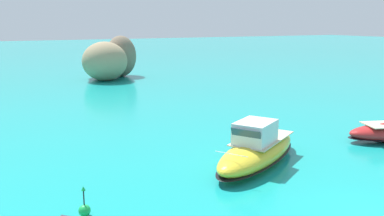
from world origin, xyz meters
TOP-DOWN VIEW (x-y plane):
  - islet_small at (2.83, 52.27)m, footprint 12.30×12.30m
  - motorboat_yellow at (-0.19, 8.65)m, footprint 9.88×7.57m
  - channel_buoy at (-11.62, 6.37)m, footprint 0.56×0.56m

SIDE VIEW (x-z plane):
  - channel_buoy at x=-11.62m, z-range -0.40..1.08m
  - motorboat_yellow at x=-0.19m, z-range -0.48..2.40m
  - islet_small at x=2.83m, z-range -0.45..6.22m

